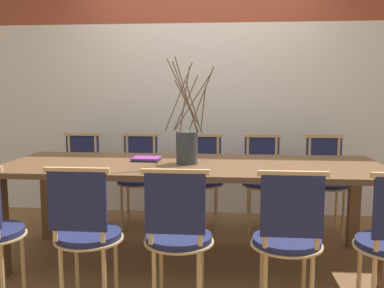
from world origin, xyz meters
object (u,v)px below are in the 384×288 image
Objects in this scene: dining_table at (192,174)px; chair_near_center at (178,233)px; vase_centerpiece at (187,145)px; book_stack at (146,159)px; chair_far_center at (203,176)px.

chair_near_center reaches higher than dining_table.
dining_table is 0.23m from vase_centerpiece.
vase_centerpiece reaches higher than book_stack.
chair_far_center reaches higher than dining_table.
chair_near_center is 1.05m from book_stack.
dining_table is at bearing 87.50° from chair_far_center.
vase_centerpiece is 3.57× the size of book_stack.
vase_centerpiece is at bearing -19.48° from book_stack.
book_stack is (-0.41, -0.73, 0.28)m from chair_far_center.
chair_far_center is at bearing 88.40° from chair_near_center.
chair_near_center is at bearing -68.77° from book_stack.
chair_far_center is 0.94m from vase_centerpiece.
book_stack is (-0.37, 0.10, 0.10)m from dining_table.
dining_table is 12.84× the size of book_stack.
vase_centerpiece is at bearing 85.03° from chair_far_center.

